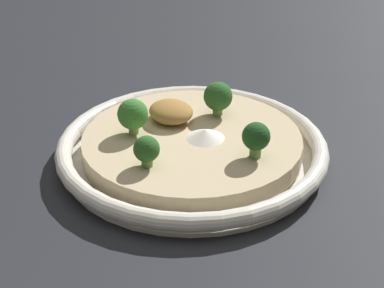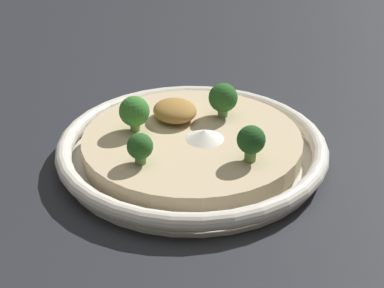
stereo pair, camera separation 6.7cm
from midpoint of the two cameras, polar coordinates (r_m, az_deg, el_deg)
The scene contains 8 objects.
ground_plane at distance 0.68m, azimuth 2.82°, elevation -1.58°, with size 6.00×6.00×0.00m, color #23262B.
risotto_bowl at distance 0.67m, azimuth 2.85°, elevation -0.37°, with size 0.31×0.31×0.03m.
cheese_sprinkle at distance 0.66m, azimuth 4.14°, elevation 0.85°, with size 0.04×0.04×0.01m.
crispy_onion_garnish at distance 0.70m, azimuth 1.45°, elevation 3.27°, with size 0.06×0.05×0.02m.
broccoli_front at distance 0.67m, azimuth -2.76°, elevation 3.06°, with size 0.04×0.04×0.04m.
broccoli_back_right at distance 0.61m, azimuth 8.88°, elevation 0.21°, with size 0.03×0.03×0.04m.
broccoli_front_right at distance 0.61m, azimuth -1.91°, elevation -0.39°, with size 0.03×0.03×0.03m.
broccoli_back_left at distance 0.70m, azimuth 5.78°, elevation 4.37°, with size 0.03×0.03×0.04m.
Camera 2 is at (0.53, -0.26, 0.35)m, focal length 55.00 mm.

